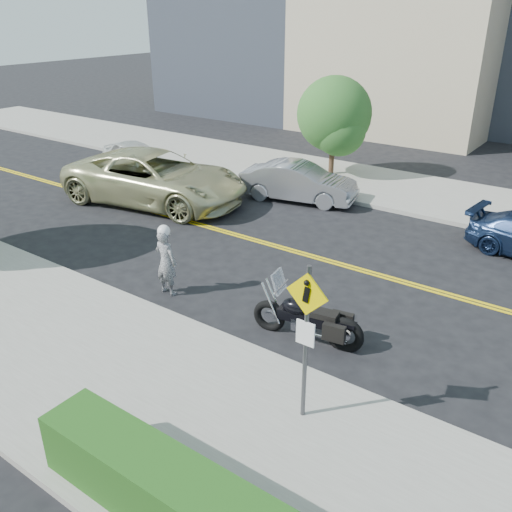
{
  "coord_description": "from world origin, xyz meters",
  "views": [
    {
      "loc": [
        7.99,
        -13.07,
        6.9
      ],
      "look_at": [
        0.85,
        -3.07,
        1.2
      ],
      "focal_mm": 38.0,
      "sensor_mm": 36.0,
      "label": 1
    }
  ],
  "objects_px": {
    "suv": "(155,178)",
    "motorcycle": "(308,309)",
    "parked_car_silver": "(299,182)",
    "parked_car_white": "(136,157)",
    "pedestrian_sign": "(306,330)",
    "motorcyclist": "(166,260)"
  },
  "relations": [
    {
      "from": "motorcyclist",
      "to": "parked_car_white",
      "type": "height_order",
      "value": "motorcyclist"
    },
    {
      "from": "parked_car_white",
      "to": "motorcyclist",
      "type": "bearing_deg",
      "value": -115.79
    },
    {
      "from": "parked_car_white",
      "to": "pedestrian_sign",
      "type": "bearing_deg",
      "value": -109.94
    },
    {
      "from": "pedestrian_sign",
      "to": "parked_car_white",
      "type": "distance_m",
      "value": 17.46
    },
    {
      "from": "motorcycle",
      "to": "suv",
      "type": "height_order",
      "value": "suv"
    },
    {
      "from": "pedestrian_sign",
      "to": "parked_car_silver",
      "type": "distance_m",
      "value": 12.43
    },
    {
      "from": "motorcycle",
      "to": "suv",
      "type": "relative_size",
      "value": 0.36
    },
    {
      "from": "pedestrian_sign",
      "to": "parked_car_silver",
      "type": "bearing_deg",
      "value": 121.82
    },
    {
      "from": "motorcycle",
      "to": "parked_car_silver",
      "type": "relative_size",
      "value": 0.57
    },
    {
      "from": "motorcycle",
      "to": "pedestrian_sign",
      "type": "bearing_deg",
      "value": -70.27
    },
    {
      "from": "motorcycle",
      "to": "parked_car_silver",
      "type": "distance_m",
      "value": 9.68
    },
    {
      "from": "suv",
      "to": "parked_car_white",
      "type": "distance_m",
      "value": 4.48
    },
    {
      "from": "suv",
      "to": "pedestrian_sign",
      "type": "bearing_deg",
      "value": -133.47
    },
    {
      "from": "pedestrian_sign",
      "to": "parked_car_silver",
      "type": "xyz_separation_m",
      "value": [
        -6.52,
        10.51,
        -1.23
      ]
    },
    {
      "from": "motorcycle",
      "to": "parked_car_white",
      "type": "distance_m",
      "value": 15.07
    },
    {
      "from": "motorcyclist",
      "to": "suv",
      "type": "bearing_deg",
      "value": -43.12
    },
    {
      "from": "pedestrian_sign",
      "to": "suv",
      "type": "bearing_deg",
      "value": 146.56
    },
    {
      "from": "suv",
      "to": "parked_car_white",
      "type": "height_order",
      "value": "suv"
    },
    {
      "from": "suv",
      "to": "parked_car_silver",
      "type": "bearing_deg",
      "value": -61.72
    },
    {
      "from": "pedestrian_sign",
      "to": "motorcycle",
      "type": "xyz_separation_m",
      "value": [
        -1.3,
        2.37,
        -1.19
      ]
    },
    {
      "from": "suv",
      "to": "motorcycle",
      "type": "bearing_deg",
      "value": -126.69
    },
    {
      "from": "pedestrian_sign",
      "to": "motorcycle",
      "type": "distance_m",
      "value": 2.95
    }
  ]
}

